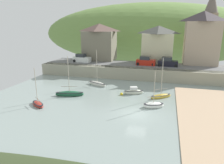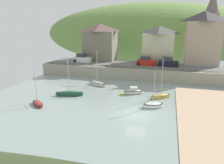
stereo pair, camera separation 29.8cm
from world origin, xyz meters
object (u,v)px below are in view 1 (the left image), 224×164
object	(u,v)px
sailboat_blue_trim	(153,105)
sailboat_tall_mast	(161,96)
sailboat_white_hull	(70,94)
waterfront_building_centre	(158,44)
parked_car_end_of_row	(168,62)
sailboat_nearest_shore	(134,92)
parked_car_near_slipway	(82,59)
motorboat_with_cabin	(38,104)
church_with_spire	(209,26)
parked_car_by_wall	(146,61)
sailboat_far_left	(97,84)
mooring_buoy	(122,94)
waterfront_building_right	(202,38)
waterfront_building_left	(99,42)

from	to	relation	value
sailboat_blue_trim	sailboat_tall_mast	bearing A→B (deg)	56.73
sailboat_tall_mast	sailboat_white_hull	distance (m)	14.38
waterfront_building_centre	parked_car_end_of_row	distance (m)	6.21
sailboat_nearest_shore	parked_car_near_slipway	size ratio (longest dim) A/B	0.81
motorboat_with_cabin	sailboat_white_hull	distance (m)	5.52
sailboat_blue_trim	parked_car_end_of_row	bearing A→B (deg)	63.16
church_with_spire	motorboat_with_cabin	distance (m)	41.09
sailboat_nearest_shore	parked_car_by_wall	xyz separation A→B (m)	(0.46, 12.99, 2.85)
sailboat_far_left	parked_car_near_slipway	size ratio (longest dim) A/B	1.60
motorboat_with_cabin	parked_car_end_of_row	size ratio (longest dim) A/B	1.34
parked_car_by_wall	mooring_buoy	bearing A→B (deg)	-96.81
parked_car_end_of_row	motorboat_with_cabin	bearing A→B (deg)	-126.94
parked_car_near_slipway	sailboat_far_left	bearing A→B (deg)	-48.53
waterfront_building_right	parked_car_end_of_row	distance (m)	9.57
sailboat_far_left	parked_car_near_slipway	distance (m)	12.69
waterfront_building_left	sailboat_tall_mast	size ratio (longest dim) A/B	1.40
sailboat_white_hull	sailboat_nearest_shore	size ratio (longest dim) A/B	1.92
sailboat_nearest_shore	parked_car_end_of_row	size ratio (longest dim) A/B	0.83
waterfront_building_left	sailboat_white_hull	world-z (taller)	waterfront_building_left
sailboat_nearest_shore	parked_car_end_of_row	distance (m)	14.25
church_with_spire	sailboat_blue_trim	world-z (taller)	church_with_spire
church_with_spire	sailboat_white_hull	world-z (taller)	church_with_spire
sailboat_tall_mast	sailboat_nearest_shore	distance (m)	4.47
sailboat_blue_trim	parked_car_by_wall	world-z (taller)	sailboat_blue_trim
parked_car_near_slipway	parked_car_end_of_row	bearing A→B (deg)	5.36
sailboat_white_hull	parked_car_by_wall	size ratio (longest dim) A/B	1.59
sailboat_nearest_shore	mooring_buoy	size ratio (longest dim) A/B	7.07
motorboat_with_cabin	sailboat_blue_trim	distance (m)	16.10
motorboat_with_cabin	parked_car_near_slipway	bearing A→B (deg)	132.61
sailboat_far_left	parked_car_end_of_row	size ratio (longest dim) A/B	1.63
church_with_spire	sailboat_far_left	bearing A→B (deg)	-138.89
motorboat_with_cabin	sailboat_tall_mast	size ratio (longest dim) A/B	0.88
sailboat_tall_mast	motorboat_with_cabin	bearing A→B (deg)	168.75
sailboat_blue_trim	parked_car_end_of_row	distance (m)	18.23
parked_car_end_of_row	mooring_buoy	bearing A→B (deg)	-114.30
waterfront_building_left	waterfront_building_centre	world-z (taller)	waterfront_building_left
waterfront_building_right	sailboat_blue_trim	size ratio (longest dim) A/B	2.17
motorboat_with_cabin	parked_car_by_wall	xyz separation A→B (m)	(12.58, 21.57, 2.96)
sailboat_nearest_shore	parked_car_by_wall	world-z (taller)	parked_car_by_wall
sailboat_tall_mast	mooring_buoy	world-z (taller)	sailboat_tall_mast
waterfront_building_centre	church_with_spire	world-z (taller)	church_with_spire
waterfront_building_centre	sailboat_blue_trim	world-z (taller)	waterfront_building_centre
sailboat_tall_mast	sailboat_far_left	bearing A→B (deg)	125.59
waterfront_building_centre	sailboat_nearest_shore	size ratio (longest dim) A/B	2.44
sailboat_white_hull	sailboat_nearest_shore	distance (m)	10.36
sailboat_tall_mast	parked_car_end_of_row	world-z (taller)	sailboat_tall_mast
sailboat_blue_trim	mooring_buoy	size ratio (longest dim) A/B	10.83
mooring_buoy	motorboat_with_cabin	bearing A→B (deg)	-144.29
waterfront_building_left	sailboat_far_left	xyz separation A→B (m)	(4.29, -14.49, -6.56)
church_with_spire	sailboat_tall_mast	size ratio (longest dim) A/B	2.56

